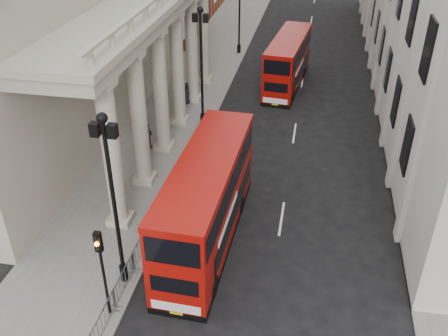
# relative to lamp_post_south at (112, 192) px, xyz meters

# --- Properties ---
(sidewalk_west) EXTENTS (6.00, 140.00, 0.12)m
(sidewalk_west) POSITION_rel_lamp_post_south_xyz_m (-2.40, 26.00, -4.85)
(sidewalk_west) COLOR slate
(sidewalk_west) RESTS_ON ground
(sidewalk_east) EXTENTS (3.00, 140.00, 0.12)m
(sidewalk_east) POSITION_rel_lamp_post_south_xyz_m (14.10, 26.00, -4.85)
(sidewalk_east) COLOR slate
(sidewalk_east) RESTS_ON ground
(kerb) EXTENTS (0.20, 140.00, 0.14)m
(kerb) POSITION_rel_lamp_post_south_xyz_m (0.55, 26.00, -4.84)
(kerb) COLOR slate
(kerb) RESTS_ON ground
(portico_building) EXTENTS (9.00, 28.00, 12.00)m
(portico_building) POSITION_rel_lamp_post_south_xyz_m (-9.90, 14.00, 1.09)
(portico_building) COLOR #A8A18D
(portico_building) RESTS_ON ground
(lamp_post_south) EXTENTS (1.05, 0.44, 8.32)m
(lamp_post_south) POSITION_rel_lamp_post_south_xyz_m (0.00, 0.00, 0.00)
(lamp_post_south) COLOR black
(lamp_post_south) RESTS_ON sidewalk_west
(lamp_post_mid) EXTENTS (1.05, 0.44, 8.32)m
(lamp_post_mid) POSITION_rel_lamp_post_south_xyz_m (0.00, 16.00, 0.00)
(lamp_post_mid) COLOR black
(lamp_post_mid) RESTS_ON sidewalk_west
(lamp_post_north) EXTENTS (1.05, 0.44, 8.32)m
(lamp_post_north) POSITION_rel_lamp_post_south_xyz_m (0.00, 32.00, 0.00)
(lamp_post_north) COLOR black
(lamp_post_north) RESTS_ON sidewalk_west
(traffic_light) EXTENTS (0.28, 0.33, 4.30)m
(traffic_light) POSITION_rel_lamp_post_south_xyz_m (0.10, -2.02, -1.80)
(traffic_light) COLOR black
(traffic_light) RESTS_ON sidewalk_west
(crowd_barriers) EXTENTS (0.50, 18.75, 1.10)m
(crowd_barriers) POSITION_rel_lamp_post_south_xyz_m (0.25, -1.77, -4.24)
(crowd_barriers) COLOR gray
(crowd_barriers) RESTS_ON sidewalk_west
(bus_near) EXTENTS (2.91, 10.77, 4.62)m
(bus_near) POSITION_rel_lamp_post_south_xyz_m (3.07, 3.62, -2.50)
(bus_near) COLOR #9B0C07
(bus_near) RESTS_ON ground
(bus_far) EXTENTS (3.30, 9.78, 4.14)m
(bus_far) POSITION_rel_lamp_post_south_xyz_m (5.30, 24.69, -2.75)
(bus_far) COLOR #930B06
(bus_far) RESTS_ON ground
(pedestrian_a) EXTENTS (0.70, 0.54, 1.69)m
(pedestrian_a) POSITION_rel_lamp_post_south_xyz_m (-3.45, 12.15, -3.94)
(pedestrian_a) COLOR black
(pedestrian_a) RESTS_ON sidewalk_west
(pedestrian_b) EXTENTS (0.89, 0.73, 1.70)m
(pedestrian_b) POSITION_rel_lamp_post_south_xyz_m (-2.84, 12.02, -3.94)
(pedestrian_b) COLOR black
(pedestrian_b) RESTS_ON sidewalk_west
(pedestrian_c) EXTENTS (0.99, 0.89, 1.70)m
(pedestrian_c) POSITION_rel_lamp_post_south_xyz_m (-2.09, 19.29, -3.94)
(pedestrian_c) COLOR black
(pedestrian_c) RESTS_ON sidewalk_west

